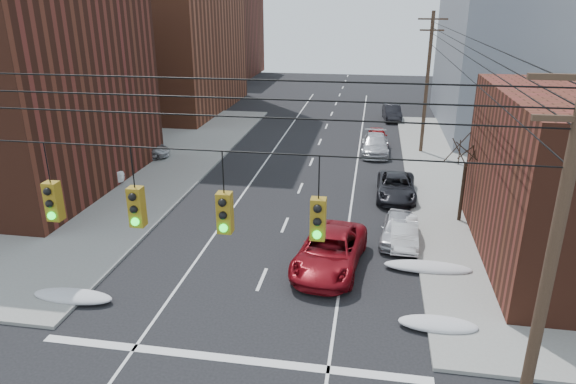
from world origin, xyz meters
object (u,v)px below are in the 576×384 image
(parked_car_a, at_px, (398,229))
(parked_car_d, at_px, (375,144))
(red_pickup, at_px, (330,251))
(lot_car_d, at_px, (75,143))
(lot_car_b, at_px, (140,150))
(parked_car_c, at_px, (396,187))
(parked_car_e, at_px, (378,136))
(parked_car_b, at_px, (404,232))
(lot_car_a, at_px, (88,173))
(parked_car_f, at_px, (392,112))
(lot_car_c, at_px, (48,172))

(parked_car_a, distance_m, parked_car_d, 16.16)
(red_pickup, bearing_deg, lot_car_d, 151.66)
(lot_car_b, distance_m, lot_car_d, 5.87)
(parked_car_c, bearing_deg, parked_car_e, 95.84)
(parked_car_e, bearing_deg, parked_car_d, -98.19)
(parked_car_a, bearing_deg, parked_car_d, 100.76)
(parked_car_b, bearing_deg, parked_car_c, 92.35)
(red_pickup, bearing_deg, parked_car_c, 77.90)
(parked_car_b, distance_m, parked_car_c, 6.54)
(red_pickup, distance_m, parked_car_d, 19.60)
(lot_car_d, bearing_deg, lot_car_a, -138.04)
(parked_car_d, bearing_deg, parked_car_f, 82.36)
(lot_car_c, distance_m, lot_car_d, 7.18)
(parked_car_a, relative_size, lot_car_a, 0.88)
(parked_car_d, distance_m, lot_car_c, 24.47)
(parked_car_b, relative_size, lot_car_d, 0.92)
(parked_car_e, distance_m, parked_car_f, 9.71)
(parked_car_e, xyz_separation_m, parked_car_f, (1.40, 9.61, 0.12))
(parked_car_f, distance_m, lot_car_d, 30.65)
(parked_car_c, bearing_deg, red_pickup, -108.19)
(lot_car_a, relative_size, lot_car_c, 1.03)
(red_pickup, height_order, lot_car_d, red_pickup)
(parked_car_c, bearing_deg, parked_car_d, 98.72)
(parked_car_f, bearing_deg, lot_car_c, -139.35)
(parked_car_c, bearing_deg, lot_car_a, -176.04)
(parked_car_e, relative_size, lot_car_c, 0.86)
(parked_car_e, height_order, lot_car_c, lot_car_c)
(parked_car_c, distance_m, parked_car_f, 22.71)
(parked_car_c, xyz_separation_m, lot_car_d, (-25.33, 5.75, 0.15))
(red_pickup, bearing_deg, parked_car_e, 91.43)
(lot_car_a, distance_m, lot_car_c, 3.01)
(parked_car_c, distance_m, lot_car_c, 23.31)
(parked_car_a, bearing_deg, parked_car_e, 99.40)
(parked_car_c, bearing_deg, parked_car_a, -90.28)
(parked_car_d, relative_size, lot_car_a, 1.14)
(parked_car_e, distance_m, lot_car_a, 23.83)
(parked_car_f, height_order, lot_car_a, lot_car_a)
(lot_car_b, bearing_deg, lot_car_d, 71.61)
(lot_car_b, xyz_separation_m, lot_car_d, (-5.84, 0.61, 0.08))
(parked_car_a, xyz_separation_m, lot_car_d, (-25.23, 12.05, 0.17))
(parked_car_d, xyz_separation_m, parked_car_e, (0.20, 3.30, -0.10))
(parked_car_c, distance_m, parked_car_d, 9.90)
(parked_car_b, xyz_separation_m, lot_car_a, (-20.48, 5.35, 0.28))
(parked_car_a, distance_m, lot_car_b, 22.51)
(parked_car_d, xyz_separation_m, lot_car_b, (-18.09, -4.66, 0.02))
(parked_car_f, bearing_deg, red_pickup, -100.97)
(lot_car_b, height_order, lot_car_d, lot_car_d)
(parked_car_e, bearing_deg, red_pickup, -100.04)
(red_pickup, distance_m, lot_car_c, 21.74)
(red_pickup, height_order, lot_car_b, red_pickup)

